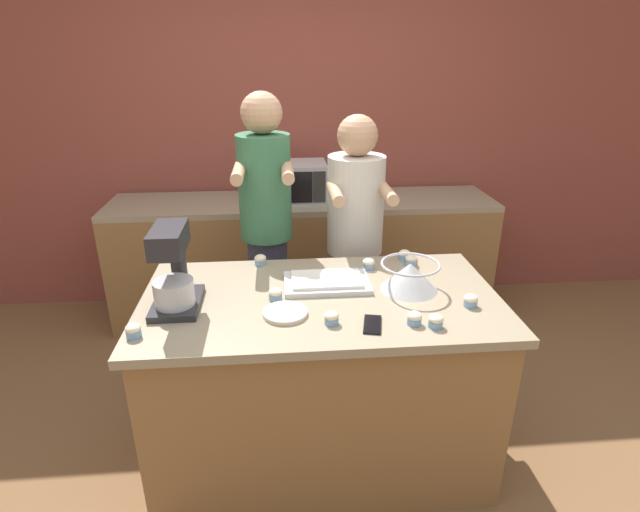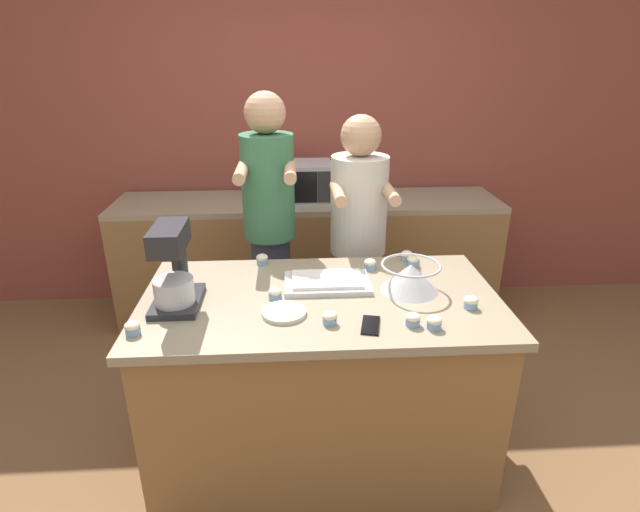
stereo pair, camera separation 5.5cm
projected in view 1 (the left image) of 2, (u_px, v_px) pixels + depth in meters
ground_plane at (321, 450)px, 2.61m from camera, size 16.00×16.00×0.00m
back_wall at (299, 132)px, 3.80m from camera, size 10.00×0.06×2.70m
island_counter at (321, 378)px, 2.44m from camera, size 1.62×0.88×0.90m
back_counter at (303, 258)px, 3.82m from camera, size 2.80×0.60×0.92m
person_left at (267, 235)px, 2.90m from camera, size 0.32×0.49×1.74m
person_right at (354, 245)px, 2.98m from camera, size 0.34×0.50×1.62m
stand_mixer at (173, 273)px, 2.11m from camera, size 0.20×0.30×0.37m
mixing_bowl at (410, 275)px, 2.30m from camera, size 0.27×0.27×0.13m
baking_tray at (327, 282)px, 2.36m from camera, size 0.40×0.25×0.04m
microwave_oven at (295, 182)px, 3.58m from camera, size 0.44×0.34×0.27m
cell_phone at (372, 324)px, 2.02m from camera, size 0.10×0.16×0.01m
small_plate at (285, 313)px, 2.10m from camera, size 0.19×0.19×0.02m
cupcake_0 at (332, 318)px, 2.03m from camera, size 0.06×0.06×0.06m
cupcake_1 at (133, 331)px, 1.93m from camera, size 0.06×0.06×0.06m
cupcake_2 at (368, 264)px, 2.54m from camera, size 0.06×0.06×0.06m
cupcake_3 at (436, 321)px, 2.00m from camera, size 0.06×0.06×0.06m
cupcake_4 at (275, 294)px, 2.22m from camera, size 0.06×0.06×0.06m
cupcake_5 at (405, 255)px, 2.64m from camera, size 0.06×0.06×0.06m
cupcake_6 at (471, 300)px, 2.17m from camera, size 0.06×0.06×0.06m
cupcake_7 at (414, 318)px, 2.02m from camera, size 0.06×0.06×0.06m
cupcake_8 at (411, 260)px, 2.58m from camera, size 0.06×0.06×0.06m
cupcake_9 at (260, 260)px, 2.58m from camera, size 0.06×0.06×0.06m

